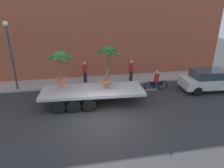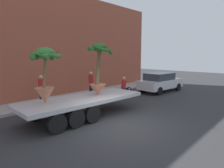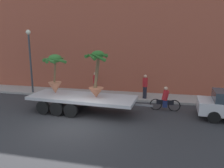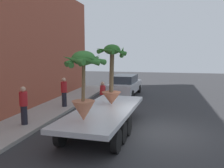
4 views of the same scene
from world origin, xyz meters
TOP-DOWN VIEW (x-y plane):
  - ground_plane at (0.00, 0.00)m, footprint 60.00×60.00m
  - sidewalk at (0.00, 6.10)m, footprint 24.00×2.20m
  - flatbed_trailer at (-0.59, 2.20)m, footprint 7.42×2.57m
  - potted_palm_rear at (-2.16, 2.48)m, footprint 1.43×1.47m
  - potted_palm_middle at (0.64, 2.11)m, footprint 1.37×1.42m
  - cyclist at (4.53, 3.55)m, footprint 1.84×0.34m
  - parked_car at (8.42, 2.77)m, footprint 4.48×2.11m
  - pedestrian_near_gate at (-0.60, 5.82)m, footprint 0.36×0.36m
  - pedestrian_far_left at (3.14, 5.53)m, footprint 0.36×0.36m

SIDE VIEW (x-z plane):
  - ground_plane at x=0.00m, z-range 0.00..0.00m
  - sidewalk at x=0.00m, z-range 0.00..0.15m
  - cyclist at x=4.53m, z-range -0.10..1.44m
  - flatbed_trailer at x=-0.59m, z-range 0.28..1.26m
  - parked_car at x=8.42m, z-range 0.04..1.62m
  - pedestrian_near_gate at x=-0.60m, z-range 0.19..1.90m
  - pedestrian_far_left at x=3.14m, z-range 0.19..1.90m
  - potted_palm_rear at x=-2.16m, z-range 1.12..3.55m
  - potted_palm_middle at x=0.64m, z-range 0.98..3.69m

